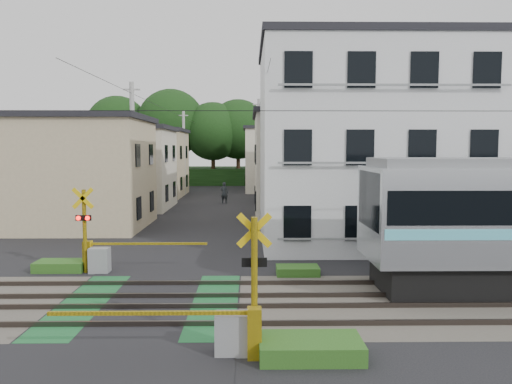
{
  "coord_description": "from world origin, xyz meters",
  "views": [
    {
      "loc": [
        2.9,
        -14.11,
        4.46
      ],
      "look_at": [
        3.15,
        5.0,
        2.79
      ],
      "focal_mm": 35.0,
      "sensor_mm": 36.0,
      "label": 1
    }
  ],
  "objects_px": {
    "crossing_signal_far": "(97,253)",
    "pedestrian": "(224,193)",
    "crossing_signal_near": "(235,323)",
    "apartment_block": "(368,144)"
  },
  "relations": [
    {
      "from": "apartment_block",
      "to": "pedestrian",
      "type": "height_order",
      "value": "apartment_block"
    },
    {
      "from": "crossing_signal_near",
      "to": "pedestrian",
      "type": "height_order",
      "value": "crossing_signal_near"
    },
    {
      "from": "crossing_signal_far",
      "to": "apartment_block",
      "type": "xyz_separation_m",
      "value": [
        11.09,
        5.84,
        3.94
      ]
    },
    {
      "from": "pedestrian",
      "to": "crossing_signal_far",
      "type": "bearing_deg",
      "value": 97.89
    },
    {
      "from": "crossing_signal_near",
      "to": "crossing_signal_far",
      "type": "distance_m",
      "value": 8.95
    },
    {
      "from": "crossing_signal_near",
      "to": "apartment_block",
      "type": "xyz_separation_m",
      "value": [
        5.91,
        13.15,
        3.94
      ]
    },
    {
      "from": "crossing_signal_far",
      "to": "pedestrian",
      "type": "distance_m",
      "value": 22.9
    },
    {
      "from": "crossing_signal_near",
      "to": "crossing_signal_far",
      "type": "height_order",
      "value": "same"
    },
    {
      "from": "crossing_signal_far",
      "to": "apartment_block",
      "type": "bearing_deg",
      "value": 27.78
    },
    {
      "from": "crossing_signal_far",
      "to": "apartment_block",
      "type": "distance_m",
      "value": 13.14
    }
  ]
}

